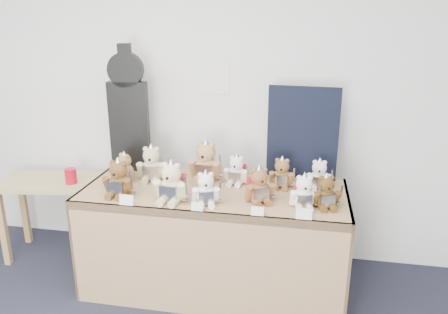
% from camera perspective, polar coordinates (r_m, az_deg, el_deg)
% --- Properties ---
extents(room_shell, '(6.00, 6.00, 6.00)m').
position_cam_1_polar(room_shell, '(3.58, -0.98, 10.61)').
color(room_shell, white).
rests_on(room_shell, floor).
extents(display_table, '(1.92, 0.81, 0.80)m').
position_cam_1_polar(display_table, '(3.19, -1.55, -7.61)').
color(display_table, '#95704B').
rests_on(display_table, floor).
extents(side_table, '(0.90, 0.59, 0.69)m').
position_cam_1_polar(side_table, '(4.00, -21.33, -4.43)').
color(side_table, tan).
rests_on(side_table, floor).
extents(guitar_case, '(0.32, 0.13, 1.01)m').
position_cam_1_polar(guitar_case, '(3.56, -12.37, 5.97)').
color(guitar_case, black).
rests_on(guitar_case, display_table).
extents(navy_board, '(0.54, 0.07, 0.72)m').
position_cam_1_polar(navy_board, '(3.37, 10.21, 3.05)').
color(navy_board, black).
rests_on(navy_board, display_table).
extents(red_cup, '(0.09, 0.09, 0.12)m').
position_cam_1_polar(red_cup, '(3.80, -19.37, -2.36)').
color(red_cup, '#AC0B1D').
rests_on(red_cup, side_table).
extents(teddy_front_far_left, '(0.24, 0.19, 0.30)m').
position_cam_1_polar(teddy_front_far_left, '(3.13, -13.59, -2.91)').
color(teddy_front_far_left, brown).
rests_on(teddy_front_far_left, display_table).
extents(teddy_front_left, '(0.26, 0.22, 0.32)m').
position_cam_1_polar(teddy_front_left, '(2.97, -6.86, -3.51)').
color(teddy_front_left, beige).
rests_on(teddy_front_left, display_table).
extents(teddy_front_centre, '(0.22, 0.19, 0.26)m').
position_cam_1_polar(teddy_front_centre, '(2.92, -2.38, -4.29)').
color(teddy_front_centre, white).
rests_on(teddy_front_centre, display_table).
extents(teddy_front_right, '(0.23, 0.22, 0.28)m').
position_cam_1_polar(teddy_front_right, '(2.96, 4.61, -3.85)').
color(teddy_front_right, brown).
rests_on(teddy_front_right, display_table).
extents(teddy_front_far_right, '(0.21, 0.19, 0.26)m').
position_cam_1_polar(teddy_front_far_right, '(2.92, 10.40, -4.64)').
color(teddy_front_far_right, white).
rests_on(teddy_front_far_right, display_table).
extents(teddy_front_end, '(0.21, 0.19, 0.25)m').
position_cam_1_polar(teddy_front_end, '(2.94, 13.15, -4.62)').
color(teddy_front_end, brown).
rests_on(teddy_front_end, display_table).
extents(teddy_back_left, '(0.25, 0.22, 0.31)m').
position_cam_1_polar(teddy_back_left, '(3.38, -9.42, -1.03)').
color(teddy_back_left, '#C7BC91').
rests_on(teddy_back_left, display_table).
extents(teddy_back_centre_left, '(0.28, 0.24, 0.35)m').
position_cam_1_polar(teddy_back_centre_left, '(3.33, -2.41, -0.80)').
color(teddy_back_centre_left, tan).
rests_on(teddy_back_centre_left, display_table).
extents(teddy_back_centre_right, '(0.21, 0.18, 0.25)m').
position_cam_1_polar(teddy_back_centre_right, '(3.27, 1.65, -1.85)').
color(teddy_back_centre_right, white).
rests_on(teddy_back_centre_right, display_table).
extents(teddy_back_right, '(0.21, 0.17, 0.25)m').
position_cam_1_polar(teddy_back_right, '(3.23, 7.54, -2.22)').
color(teddy_back_right, brown).
rests_on(teddy_back_right, display_table).
extents(teddy_back_end, '(0.20, 0.16, 0.25)m').
position_cam_1_polar(teddy_back_end, '(3.26, 12.30, -2.39)').
color(teddy_back_end, white).
rests_on(teddy_back_end, display_table).
extents(teddy_back_far_left, '(0.19, 0.20, 0.24)m').
position_cam_1_polar(teddy_back_far_left, '(3.43, -12.88, -1.42)').
color(teddy_back_far_left, '#A9824F').
rests_on(teddy_back_far_left, display_table).
extents(entry_card_a, '(0.10, 0.02, 0.07)m').
position_cam_1_polar(entry_card_a, '(2.99, -12.65, -5.50)').
color(entry_card_a, white).
rests_on(entry_card_a, display_table).
extents(entry_card_b, '(0.08, 0.02, 0.06)m').
position_cam_1_polar(entry_card_b, '(2.85, -3.52, -6.48)').
color(entry_card_b, white).
rests_on(entry_card_b, display_table).
extents(entry_card_c, '(0.08, 0.02, 0.06)m').
position_cam_1_polar(entry_card_c, '(2.78, 4.38, -7.07)').
color(entry_card_c, white).
rests_on(entry_card_c, display_table).
extents(entry_card_d, '(0.10, 0.02, 0.07)m').
position_cam_1_polar(entry_card_d, '(2.77, 10.39, -7.31)').
color(entry_card_d, white).
rests_on(entry_card_d, display_table).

